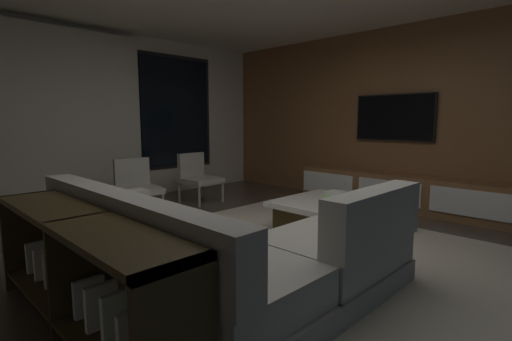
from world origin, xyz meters
TOP-DOWN VIEW (x-y plane):
  - floor at (0.00, 0.00)m, footprint 9.20×9.20m
  - back_wall_with_window at (-0.06, 3.62)m, footprint 6.60×0.30m
  - media_wall at (3.06, 0.00)m, footprint 0.12×7.80m
  - area_rug at (0.35, -0.10)m, footprint 3.20×3.80m
  - sectional_couch at (-0.85, -0.11)m, footprint 1.98×2.50m
  - coffee_table at (1.15, 0.13)m, footprint 1.16×1.16m
  - book_stack_on_coffee_table at (1.33, 0.22)m, footprint 0.27×0.20m
  - accent_chair_near_window at (1.01, 2.59)m, footprint 0.56×0.58m
  - accent_chair_by_curtain at (-0.10, 2.49)m, footprint 0.62×0.63m
  - media_console at (2.77, 0.05)m, footprint 0.46×3.10m
  - mounted_tv at (2.95, 0.25)m, footprint 0.05×1.21m
  - console_table_behind_couch at (-1.76, 0.02)m, footprint 0.40×2.10m

SIDE VIEW (x-z plane):
  - floor at x=0.00m, z-range 0.00..0.00m
  - area_rug at x=0.35m, z-range 0.00..0.01m
  - coffee_table at x=1.15m, z-range 0.01..0.37m
  - media_console at x=2.77m, z-range -0.01..0.51m
  - sectional_couch at x=-0.85m, z-range -0.12..0.70m
  - book_stack_on_coffee_table at x=1.33m, z-range 0.36..0.45m
  - console_table_behind_couch at x=-1.76m, z-range 0.05..0.79m
  - accent_chair_near_window at x=1.01m, z-range 0.04..0.82m
  - accent_chair_by_curtain at x=-0.10m, z-range 0.04..0.82m
  - back_wall_with_window at x=-0.06m, z-range -0.01..2.69m
  - media_wall at x=3.06m, z-range 0.00..2.70m
  - mounted_tv at x=2.95m, z-range 1.00..1.70m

